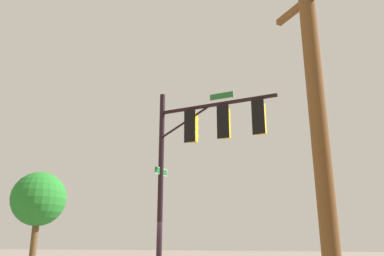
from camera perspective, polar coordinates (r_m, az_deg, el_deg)
signal_pole_assembly at (r=13.82m, az=1.65°, el=-2.48°), size 4.65×1.32×7.41m
utility_pole at (r=7.19m, az=18.57°, el=-1.38°), size 1.29×1.43×7.07m
tree_near at (r=23.22m, az=-21.91°, el=-9.86°), size 2.98×2.98×5.59m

